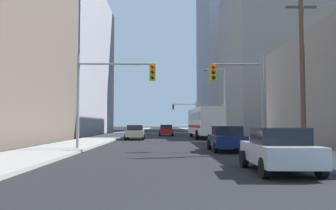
{
  "coord_description": "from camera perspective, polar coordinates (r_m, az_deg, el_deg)",
  "views": [
    {
      "loc": [
        -0.45,
        -3.8,
        1.65
      ],
      "look_at": [
        0.0,
        30.93,
        3.53
      ],
      "focal_mm": 37.09,
      "sensor_mm": 36.0,
      "label": 1
    }
  ],
  "objects": [
    {
      "name": "building_left_mid_office",
      "position": [
        60.03,
        -22.16,
        6.65
      ],
      "size": [
        23.65,
        28.32,
        23.16
      ],
      "primitive_type": "cube",
      "color": "#93939E",
      "rests_on": "ground"
    },
    {
      "name": "sedan_navy",
      "position": [
        21.15,
        9.61,
        -5.44
      ],
      "size": [
        1.95,
        4.24,
        1.52
      ],
      "color": "#141E4C",
      "rests_on": "ground"
    },
    {
      "name": "sidewalk_right",
      "position": [
        54.36,
        7.31,
        -4.74
      ],
      "size": [
        3.94,
        160.0,
        0.15
      ],
      "primitive_type": "cube",
      "color": "#9E9E99",
      "rests_on": "ground"
    },
    {
      "name": "city_bus",
      "position": [
        39.81,
        6.02,
        -2.69
      ],
      "size": [
        2.92,
        11.58,
        3.4
      ],
      "color": "silver",
      "rests_on": "ground"
    },
    {
      "name": "sidewalk_left",
      "position": [
        54.24,
        -7.86,
        -4.74
      ],
      "size": [
        3.94,
        160.0,
        0.15
      ],
      "primitive_type": "cube",
      "color": "#9E9E99",
      "rests_on": "ground"
    },
    {
      "name": "street_lamp_right",
      "position": [
        36.31,
        8.73,
        1.47
      ],
      "size": [
        2.26,
        0.32,
        7.5
      ],
      "color": "gray",
      "rests_on": "ground"
    },
    {
      "name": "utility_pole_right",
      "position": [
        21.54,
        21.19,
        6.56
      ],
      "size": [
        2.2,
        0.28,
        9.82
      ],
      "color": "brown",
      "rests_on": "ground"
    },
    {
      "name": "building_right_mid_block",
      "position": [
        60.48,
        19.79,
        7.16
      ],
      "size": [
        20.81,
        19.75,
        24.46
      ],
      "primitive_type": "cube",
      "color": "gray",
      "rests_on": "ground"
    },
    {
      "name": "sedan_silver",
      "position": [
        12.49,
        17.66,
        -7.0
      ],
      "size": [
        1.96,
        4.27,
        1.52
      ],
      "color": "#B7BABF",
      "rests_on": "ground"
    },
    {
      "name": "traffic_signal_near_left",
      "position": [
        21.95,
        -9.11,
        3.33
      ],
      "size": [
        4.91,
        0.44,
        6.0
      ],
      "color": "gray",
      "rests_on": "ground"
    },
    {
      "name": "traffic_signal_far_right",
      "position": [
        66.29,
        2.9,
        -1.0
      ],
      "size": [
        4.65,
        0.44,
        6.0
      ],
      "color": "gray",
      "rests_on": "ground"
    },
    {
      "name": "traffic_signal_near_right",
      "position": [
        22.23,
        11.75,
        3.09
      ],
      "size": [
        3.39,
        0.44,
        6.0
      ],
      "color": "gray",
      "rests_on": "ground"
    },
    {
      "name": "sedan_red",
      "position": [
        47.75,
        -0.32,
        -4.16
      ],
      "size": [
        1.95,
        4.24,
        1.52
      ],
      "color": "maroon",
      "rests_on": "ground"
    },
    {
      "name": "building_right_far_highrise",
      "position": [
        97.45,
        12.68,
        12.16
      ],
      "size": [
        23.79,
        29.91,
        54.36
      ],
      "primitive_type": "cube",
      "color": "#93939E",
      "rests_on": "ground"
    },
    {
      "name": "sedan_beige",
      "position": [
        36.26,
        -5.42,
        -4.48
      ],
      "size": [
        1.96,
        4.27,
        1.52
      ],
      "color": "#C6B793",
      "rests_on": "ground"
    }
  ]
}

